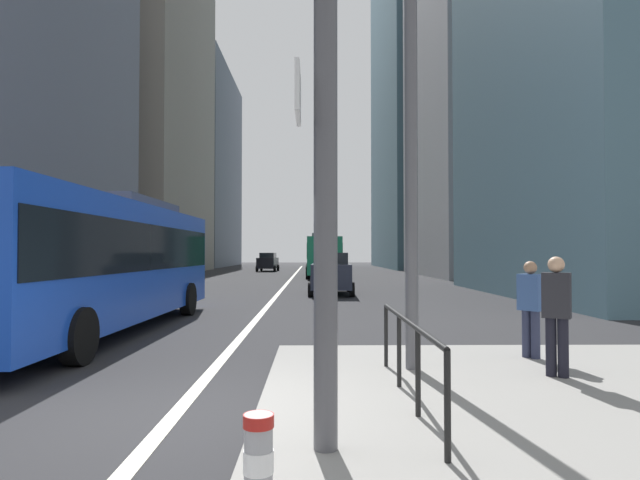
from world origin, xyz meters
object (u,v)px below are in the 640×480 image
city_bus_red_receding (323,254)px  pedestrian_waiting (531,304)px  street_lamp_post (411,39)px  bollard_left (258,469)px  car_receding_near (331,273)px  city_bus_red_distant (325,254)px  car_oncoming_mid (268,262)px  pedestrian_walking (557,310)px  traffic_signal_gantry (127,20)px  city_bus_blue_oncoming (101,257)px

city_bus_red_receding → pedestrian_waiting: city_bus_red_receding is taller
street_lamp_post → bollard_left: bearing=-111.3°
car_receding_near → bollard_left: 21.25m
city_bus_red_distant → car_oncoming_mid: 12.06m
pedestrian_waiting → pedestrian_walking: 1.37m
bollard_left → pedestrian_waiting: bearing=54.1°
car_receding_near → bollard_left: (-1.17, -21.21, -0.41)m
traffic_signal_gantry → pedestrian_walking: 6.62m
pedestrian_waiting → city_bus_red_receding: bearing=95.1°
street_lamp_post → pedestrian_waiting: (2.18, 0.81, -4.22)m
street_lamp_post → car_receding_near: bearing=92.4°
street_lamp_post → bollard_left: (-1.87, -4.78, -4.70)m
city_bus_blue_oncoming → traffic_signal_gantry: 8.99m
city_bus_red_distant → street_lamp_post: (0.10, -57.67, 3.45)m
city_bus_red_distant → car_receding_near: 41.25m
city_bus_blue_oncoming → bollard_left: city_bus_blue_oncoming is taller
city_bus_blue_oncoming → city_bus_red_receding: size_ratio=1.05×
pedestrian_waiting → city_bus_red_distant: bearing=92.3°
bollard_left → pedestrian_walking: bearing=47.6°
street_lamp_post → city_bus_red_receding: bearing=91.3°
street_lamp_post → car_oncoming_mid: bearing=97.6°
pedestrian_walking → bollard_left: bearing=-132.4°
pedestrian_walking → city_bus_red_distant: bearing=92.1°
traffic_signal_gantry → bollard_left: 4.04m
city_bus_blue_oncoming → bollard_left: bearing=-63.1°
city_bus_blue_oncoming → city_bus_red_distant: size_ratio=0.99×
car_receding_near → bollard_left: size_ratio=5.82×
city_bus_blue_oncoming → city_bus_red_distant: same height
city_bus_red_receding → city_bus_red_distant: 23.72m
car_receding_near → street_lamp_post: bearing=-87.6°
pedestrian_walking → city_bus_blue_oncoming: bearing=148.9°
traffic_signal_gantry → car_receding_near: bearing=82.7°
city_bus_blue_oncoming → car_oncoming_mid: bearing=89.5°
car_receding_near → bollard_left: car_receding_near is taller
city_bus_red_receding → street_lamp_post: street_lamp_post is taller
city_bus_red_receding → car_receding_near: size_ratio=2.42×
traffic_signal_gantry → city_bus_red_distant: bearing=87.1°
car_receding_near → traffic_signal_gantry: size_ratio=0.75×
car_oncoming_mid → car_receding_near: same height
city_bus_blue_oncoming → street_lamp_post: (6.69, -4.70, 3.45)m
street_lamp_post → pedestrian_walking: 4.65m
city_bus_red_distant → traffic_signal_gantry: (-3.14, -60.97, 2.25)m
street_lamp_post → pedestrian_walking: (1.99, -0.55, -4.17)m
traffic_signal_gantry → bollard_left: size_ratio=7.77×
city_bus_red_distant → bollard_left: size_ratio=14.84×
city_bus_red_distant → bollard_left: city_bus_red_distant is taller
traffic_signal_gantry → pedestrian_walking: traffic_signal_gantry is taller
city_bus_red_distant → street_lamp_post: 57.78m
city_bus_blue_oncoming → pedestrian_walking: bearing=-31.1°
city_bus_red_receding → car_oncoming_mid: 14.54m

